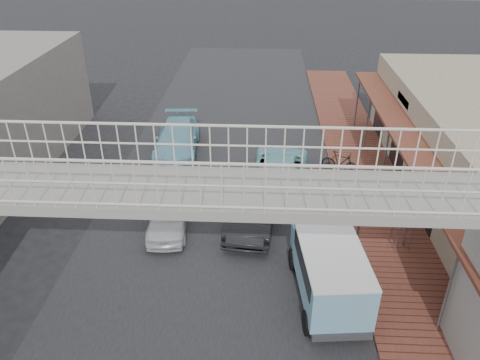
# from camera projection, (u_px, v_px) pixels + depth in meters

# --- Properties ---
(ground) EXTENTS (120.00, 120.00, 0.00)m
(ground) POSITION_uv_depth(u_px,v_px,m) (212.00, 257.00, 16.56)
(ground) COLOR black
(ground) RESTS_ON ground
(road_strip) EXTENTS (10.00, 60.00, 0.01)m
(road_strip) POSITION_uv_depth(u_px,v_px,m) (212.00, 257.00, 16.56)
(road_strip) COLOR black
(road_strip) RESTS_ON ground
(sidewalk) EXTENTS (3.00, 40.00, 0.10)m
(sidewalk) POSITION_uv_depth(u_px,v_px,m) (380.00, 214.00, 18.86)
(sidewalk) COLOR brown
(sidewalk) RESTS_ON ground
(footbridge) EXTENTS (16.40, 2.40, 6.34)m
(footbridge) POSITION_uv_depth(u_px,v_px,m) (192.00, 259.00, 11.52)
(footbridge) COLOR gray
(footbridge) RESTS_ON ground
(white_hatchback) EXTENTS (1.75, 3.74, 1.24)m
(white_hatchback) POSITION_uv_depth(u_px,v_px,m) (168.00, 214.00, 17.87)
(white_hatchback) COLOR silver
(white_hatchback) RESTS_ON ground
(dark_sedan) EXTENTS (2.18, 5.07, 1.62)m
(dark_sedan) POSITION_uv_depth(u_px,v_px,m) (253.00, 202.00, 18.23)
(dark_sedan) COLOR black
(dark_sedan) RESTS_ON ground
(angkot_curb) EXTENTS (2.91, 5.41, 1.44)m
(angkot_curb) POSITION_uv_depth(u_px,v_px,m) (280.00, 169.00, 20.85)
(angkot_curb) COLOR #74BFCA
(angkot_curb) RESTS_ON ground
(angkot_far) EXTENTS (2.34, 5.14, 1.46)m
(angkot_far) POSITION_uv_depth(u_px,v_px,m) (177.00, 138.00, 23.66)
(angkot_far) COLOR #70AEC3
(angkot_far) RESTS_ON ground
(angkot_van) EXTENTS (2.24, 4.27, 2.02)m
(angkot_van) POSITION_uv_depth(u_px,v_px,m) (330.00, 267.00, 14.17)
(angkot_van) COLOR black
(angkot_van) RESTS_ON ground
(motorcycle_near) EXTENTS (2.01, 1.26, 0.99)m
(motorcycle_near) POSITION_uv_depth(u_px,v_px,m) (375.00, 179.00, 20.32)
(motorcycle_near) COLOR black
(motorcycle_near) RESTS_ON sidewalk
(motorcycle_far) EXTENTS (1.84, 1.23, 1.08)m
(motorcycle_far) POSITION_uv_depth(u_px,v_px,m) (340.00, 163.00, 21.51)
(motorcycle_far) COLOR black
(motorcycle_far) RESTS_ON sidewalk
(street_clock) EXTENTS (0.71, 0.61, 2.82)m
(street_clock) POSITION_uv_depth(u_px,v_px,m) (410.00, 190.00, 15.84)
(street_clock) COLOR #59595B
(street_clock) RESTS_ON sidewalk
(arrow_sign) EXTENTS (1.68, 1.12, 2.79)m
(arrow_sign) POSITION_uv_depth(u_px,v_px,m) (383.00, 189.00, 16.10)
(arrow_sign) COLOR #59595B
(arrow_sign) RESTS_ON sidewalk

